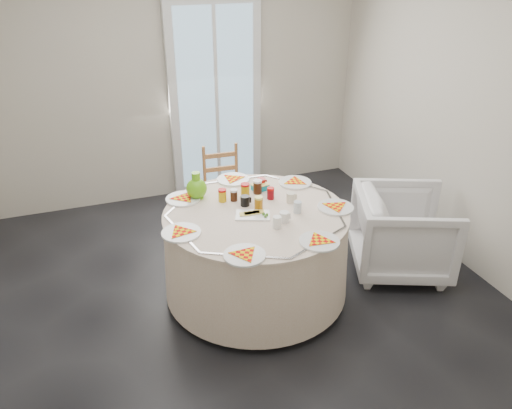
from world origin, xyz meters
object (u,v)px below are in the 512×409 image
object	(u,v)px
wooden_chair	(225,185)
green_pitcher	(196,182)
armchair	(403,229)
table	(256,253)

from	to	relation	value
wooden_chair	green_pitcher	bearing A→B (deg)	-118.17
green_pitcher	armchair	bearing A→B (deg)	-23.90
armchair	green_pitcher	distance (m)	1.77
green_pitcher	table	bearing A→B (deg)	-54.44
wooden_chair	armchair	bearing A→B (deg)	-41.79
table	armchair	xyz separation A→B (m)	(1.28, -0.10, 0.02)
armchair	green_pitcher	size ratio (longest dim) A/B	3.72
armchair	wooden_chair	bearing A→B (deg)	67.33
green_pitcher	wooden_chair	bearing A→B (deg)	51.40
table	green_pitcher	bearing A→B (deg)	132.85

